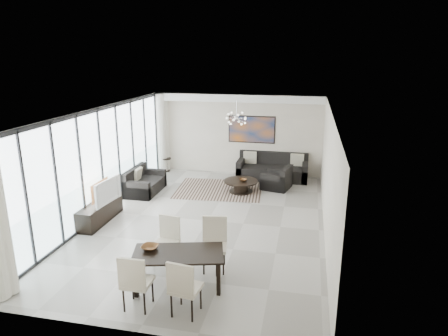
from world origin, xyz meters
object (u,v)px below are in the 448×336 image
(coffee_table, at_px, (241,185))
(television, at_px, (104,191))
(sofa_main, at_px, (272,170))
(dining_table, at_px, (178,257))
(tv_console, at_px, (100,212))

(coffee_table, bearing_deg, television, -135.53)
(sofa_main, bearing_deg, television, -130.08)
(sofa_main, height_order, dining_table, sofa_main)
(tv_console, bearing_deg, dining_table, -39.48)
(television, height_order, dining_table, television)
(dining_table, bearing_deg, coffee_table, 87.48)
(tv_console, distance_m, dining_table, 3.89)
(coffee_table, height_order, dining_table, dining_table)
(sofa_main, bearing_deg, tv_console, -130.90)
(sofa_main, distance_m, tv_console, 6.23)
(tv_console, distance_m, television, 0.60)
(coffee_table, bearing_deg, sofa_main, 62.73)
(television, bearing_deg, tv_console, 113.55)
(coffee_table, bearing_deg, tv_console, -136.50)
(sofa_main, relative_size, dining_table, 1.33)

